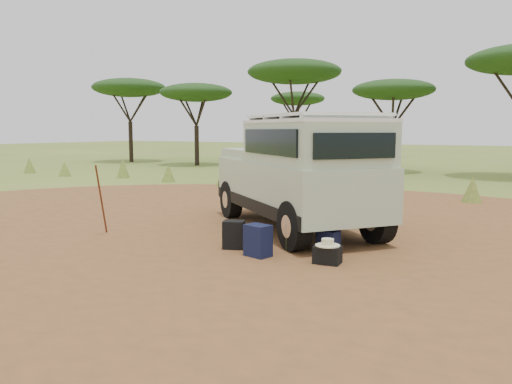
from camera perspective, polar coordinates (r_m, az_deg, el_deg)
The scene contains 13 objects.
ground at distance 9.52m, azimuth -0.82°, elevation -6.28°, with size 140.00×140.00×0.00m, color #547429.
dirt_clearing at distance 9.52m, azimuth -0.82°, elevation -6.26°, with size 23.00×23.00×0.01m, color brown.
grass_fringe at distance 17.37m, azimuth 14.09°, elevation 0.93°, with size 36.60×1.60×0.90m.
acacia_treeline at distance 28.21m, azimuth 21.84°, elevation 12.02°, with size 46.70×13.20×6.26m.
safari_vehicle at distance 10.94m, azimuth 4.87°, elevation 1.89°, with size 5.23×4.84×2.52m.
walking_staff at distance 10.92m, azimuth -17.26°, elevation -0.87°, with size 0.04×0.04×1.58m, color maroon.
backpack_black at distance 9.32m, azimuth -2.55°, elevation -4.92°, with size 0.39×0.29×0.53m, color black.
backpack_navy at distance 8.74m, azimuth 0.23°, elevation -5.59°, with size 0.43×0.31×0.57m, color #131C3C.
backpack_olive at distance 9.24m, azimuth 4.55°, elevation -5.11°, with size 0.36×0.26×0.51m, color #354720.
duffel_navy at distance 9.12m, azimuth 8.26°, elevation -5.64°, with size 0.36×0.27×0.41m, color #131C3C.
hard_case at distance 8.39m, azimuth 8.16°, elevation -7.12°, with size 0.43×0.31×0.31m, color black.
stuff_sack at distance 9.05m, azimuth -0.22°, elevation -6.00°, with size 0.31×0.31×0.31m, color black.
safari_hat at distance 8.34m, azimuth 8.19°, elevation -5.81°, with size 0.41×0.41×0.12m.
Camera 1 is at (4.67, -8.00, 2.20)m, focal length 35.00 mm.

